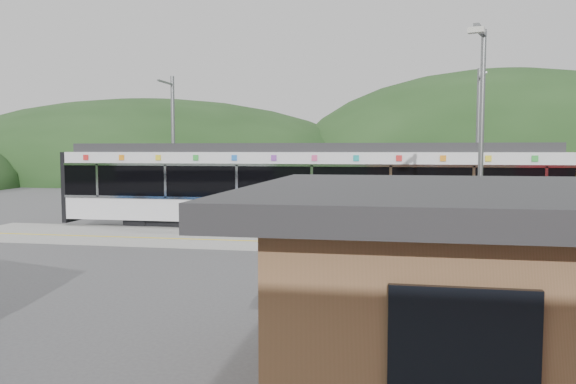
# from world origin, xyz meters

# --- Properties ---
(ground) EXTENTS (120.00, 120.00, 0.00)m
(ground) POSITION_xyz_m (0.00, 0.00, 0.00)
(ground) COLOR #4C4C4F
(ground) RESTS_ON ground
(hills) EXTENTS (146.00, 149.00, 26.00)m
(hills) POSITION_xyz_m (6.19, 5.29, 0.00)
(hills) COLOR #1E3D19
(hills) RESTS_ON ground
(platform) EXTENTS (26.00, 3.20, 0.30)m
(platform) POSITION_xyz_m (0.00, 3.30, 0.15)
(platform) COLOR #9E9E99
(platform) RESTS_ON ground
(yellow_line) EXTENTS (26.00, 0.10, 0.01)m
(yellow_line) POSITION_xyz_m (0.00, 2.00, 0.30)
(yellow_line) COLOR yellow
(yellow_line) RESTS_ON platform
(train) EXTENTS (20.44, 3.01, 3.74)m
(train) POSITION_xyz_m (-0.19, 6.00, 2.06)
(train) COLOR black
(train) RESTS_ON ground
(catenary_mast_west) EXTENTS (0.18, 1.80, 7.00)m
(catenary_mast_west) POSITION_xyz_m (-7.00, 8.56, 3.65)
(catenary_mast_west) COLOR slate
(catenary_mast_west) RESTS_ON ground
(catenary_mast_east) EXTENTS (0.18, 1.80, 7.00)m
(catenary_mast_east) POSITION_xyz_m (7.00, 8.56, 3.65)
(catenary_mast_east) COLOR slate
(catenary_mast_east) RESTS_ON ground
(lamp_post) EXTENTS (0.44, 1.15, 6.30)m
(lamp_post) POSITION_xyz_m (5.40, -3.13, 3.75)
(lamp_post) COLOR slate
(lamp_post) RESTS_ON ground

